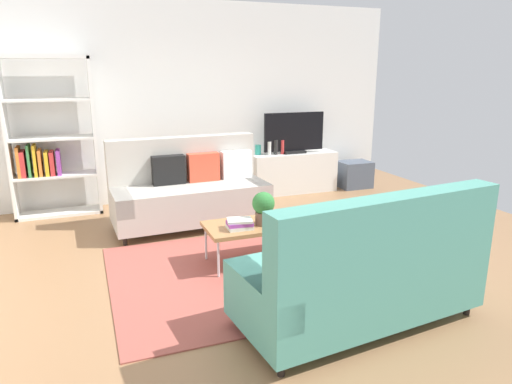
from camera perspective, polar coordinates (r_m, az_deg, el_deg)
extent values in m
plane|color=#936B47|center=(4.86, 0.41, -8.53)|extent=(7.68, 7.68, 0.00)
cube|color=white|center=(7.16, -7.79, 10.89)|extent=(6.40, 0.12, 2.90)
cube|color=#9E4C42|center=(4.67, 0.67, -9.46)|extent=(2.90, 2.20, 0.01)
cube|color=#B2ADA3|center=(5.87, -8.04, -1.21)|extent=(1.93, 0.92, 0.44)
cube|color=#B2ADA3|center=(6.06, -9.01, 4.12)|extent=(1.91, 0.28, 0.56)
cube|color=#B2ADA3|center=(6.11, -0.37, 0.64)|extent=(0.24, 0.85, 0.22)
cube|color=#B2ADA3|center=(5.69, -16.35, -1.04)|extent=(0.24, 0.85, 0.22)
cylinder|color=black|center=(5.92, 1.10, -3.65)|extent=(0.05, 0.05, 0.10)
cylinder|color=black|center=(5.48, -15.81, -5.79)|extent=(0.05, 0.05, 0.10)
cylinder|color=black|center=(6.52, -1.36, -1.90)|extent=(0.05, 0.05, 0.10)
cylinder|color=black|center=(6.12, -16.68, -3.67)|extent=(0.05, 0.05, 0.10)
cube|color=white|center=(6.11, -2.44, 3.41)|extent=(0.41, 0.16, 0.36)
cube|color=#D84C33|center=(5.96, -6.49, 3.06)|extent=(0.41, 0.16, 0.36)
cube|color=black|center=(5.86, -10.71, 2.67)|extent=(0.41, 0.16, 0.36)
cube|color=teal|center=(3.76, 12.30, -10.87)|extent=(1.98, 1.04, 0.44)
cube|color=teal|center=(3.35, 16.19, -5.13)|extent=(1.91, 0.40, 0.56)
cube|color=teal|center=(3.29, 0.50, -12.32)|extent=(0.29, 0.86, 0.22)
cube|color=teal|center=(4.27, 21.37, -6.79)|extent=(0.29, 0.86, 0.22)
cylinder|color=black|center=(3.73, -2.28, -15.43)|extent=(0.05, 0.05, 0.10)
cylinder|color=black|center=(4.64, 17.96, -9.82)|extent=(0.05, 0.05, 0.10)
cylinder|color=black|center=(3.22, 3.10, -20.88)|extent=(0.05, 0.05, 0.10)
cylinder|color=black|center=(4.24, 24.52, -12.91)|extent=(0.05, 0.05, 0.10)
cube|color=white|center=(3.13, 4.65, -7.93)|extent=(0.41, 0.18, 0.36)
cube|color=#9E7042|center=(4.72, 0.36, -4.07)|extent=(1.10, 0.56, 0.04)
cylinder|color=silver|center=(4.86, -6.17, -6.24)|extent=(0.02, 0.02, 0.38)
cylinder|color=silver|center=(5.18, 4.63, -4.85)|extent=(0.02, 0.02, 0.38)
cylinder|color=silver|center=(4.44, -4.65, -8.26)|extent=(0.02, 0.02, 0.38)
cylinder|color=silver|center=(4.79, 6.99, -6.57)|extent=(0.02, 0.02, 0.38)
cube|color=silver|center=(7.50, 4.53, 2.42)|extent=(1.40, 0.44, 0.64)
cube|color=black|center=(7.42, 4.65, 4.96)|extent=(0.36, 0.20, 0.04)
cube|color=black|center=(7.37, 4.70, 7.41)|extent=(1.00, 0.05, 0.60)
cube|color=white|center=(6.76, -28.26, 5.62)|extent=(0.04, 0.36, 2.10)
cube|color=white|center=(6.70, -19.24, 6.49)|extent=(0.04, 0.36, 2.10)
cube|color=white|center=(6.66, -24.72, 14.85)|extent=(1.10, 0.36, 0.04)
cube|color=white|center=(6.92, -22.89, -2.36)|extent=(1.10, 0.36, 0.04)
cube|color=white|center=(6.80, -23.33, 1.91)|extent=(1.02, 0.36, 0.03)
cube|color=white|center=(6.71, -23.77, 6.07)|extent=(1.02, 0.36, 0.03)
cube|color=white|center=(6.67, -24.22, 10.32)|extent=(1.02, 0.36, 0.03)
cube|color=orange|center=(6.79, -27.13, 3.33)|extent=(0.04, 0.29, 0.40)
cube|color=red|center=(6.79, -26.69, 3.13)|extent=(0.06, 0.29, 0.34)
cube|color=#3F8C4C|center=(6.78, -26.11, 3.51)|extent=(0.03, 0.29, 0.42)
cube|color=gold|center=(6.77, -25.51, 3.55)|extent=(0.04, 0.29, 0.41)
cube|color=orange|center=(6.77, -24.99, 3.33)|extent=(0.04, 0.29, 0.35)
cube|color=gold|center=(6.77, -24.32, 3.27)|extent=(0.05, 0.29, 0.32)
cube|color=red|center=(6.77, -23.76, 3.30)|extent=(0.06, 0.29, 0.31)
cube|color=purple|center=(6.76, -23.10, 3.43)|extent=(0.05, 0.29, 0.33)
cube|color=#4C5666|center=(7.96, 12.01, 2.13)|extent=(0.52, 0.40, 0.44)
cylinder|color=brown|center=(4.65, 0.91, -3.23)|extent=(0.16, 0.16, 0.13)
sphere|color=#2D7233|center=(4.61, 0.92, -1.38)|extent=(0.23, 0.23, 0.23)
cube|color=silver|center=(4.55, -2.02, -4.31)|extent=(0.25, 0.19, 0.04)
cube|color=purple|center=(4.53, -2.02, -3.87)|extent=(0.25, 0.20, 0.04)
cube|color=silver|center=(4.53, -2.03, -3.51)|extent=(0.27, 0.23, 0.02)
cylinder|color=#33B29E|center=(7.25, 0.25, 5.22)|extent=(0.09, 0.09, 0.15)
cylinder|color=silver|center=(7.22, 1.64, 5.40)|extent=(0.06, 0.06, 0.21)
cylinder|color=#262626|center=(7.26, 2.45, 5.54)|extent=(0.06, 0.06, 0.23)
cylinder|color=red|center=(7.30, 3.27, 5.54)|extent=(0.05, 0.05, 0.22)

